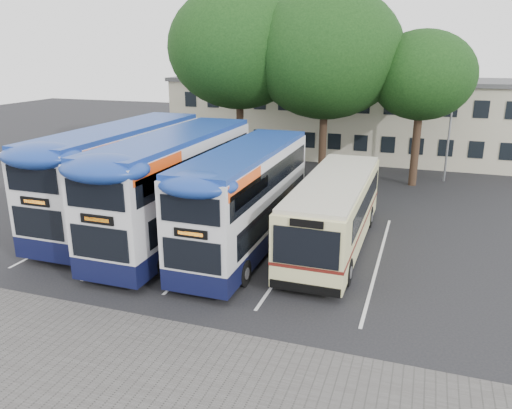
{
  "coord_description": "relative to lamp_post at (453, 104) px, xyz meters",
  "views": [
    {
      "loc": [
        4.65,
        -14.63,
        8.42
      ],
      "look_at": [
        -2.12,
        5.0,
        1.95
      ],
      "focal_mm": 35.0,
      "sensor_mm": 36.0,
      "label": 1
    }
  ],
  "objects": [
    {
      "name": "bus_single",
      "position": [
        -4.87,
        -13.85,
        -3.3
      ],
      "size": [
        2.69,
        10.58,
        3.15
      ],
      "color": "beige",
      "rests_on": "ground"
    },
    {
      "name": "bay_lines",
      "position": [
        -9.75,
        -14.97,
        -5.08
      ],
      "size": [
        14.12,
        11.0,
        0.01
      ],
      "color": "silver",
      "rests_on": "ground"
    },
    {
      "name": "paving_strip",
      "position": [
        -8.0,
        -24.97,
        -5.08
      ],
      "size": [
        40.0,
        6.0,
        0.01
      ],
      "primitive_type": "cube",
      "color": "#595654",
      "rests_on": "ground"
    },
    {
      "name": "ground",
      "position": [
        -6.0,
        -19.97,
        -5.08
      ],
      "size": [
        120.0,
        120.0,
        0.0
      ],
      "primitive_type": "plane",
      "color": "black",
      "rests_on": "ground"
    },
    {
      "name": "lamp_post",
      "position": [
        0.0,
        0.0,
        0.0
      ],
      "size": [
        0.25,
        1.05,
        9.06
      ],
      "color": "gray",
      "rests_on": "ground"
    },
    {
      "name": "tree_mid",
      "position": [
        -7.87,
        -2.09,
        3.07
      ],
      "size": [
        9.64,
        9.64,
        12.27
      ],
      "color": "black",
      "rests_on": "ground"
    },
    {
      "name": "depot_building",
      "position": [
        -6.0,
        7.02,
        -1.93
      ],
      "size": [
        32.4,
        8.4,
        6.2
      ],
      "color": "#BEB799",
      "rests_on": "ground"
    },
    {
      "name": "tree_left",
      "position": [
        -13.57,
        -2.52,
        3.43
      ],
      "size": [
        9.37,
        9.37,
        12.51
      ],
      "color": "black",
      "rests_on": "ground"
    },
    {
      "name": "bus_dd_right",
      "position": [
        -8.44,
        -15.28,
        -2.63
      ],
      "size": [
        2.6,
        10.71,
        4.46
      ],
      "color": "black",
      "rests_on": "ground"
    },
    {
      "name": "bus_dd_left",
      "position": [
        -15.34,
        -14.18,
        -2.39
      ],
      "size": [
        2.84,
        11.71,
        4.88
      ],
      "color": "black",
      "rests_on": "ground"
    },
    {
      "name": "bus_dd_mid",
      "position": [
        -11.84,
        -15.17,
        -2.42
      ],
      "size": [
        2.82,
        11.62,
        4.85
      ],
      "color": "black",
      "rests_on": "ground"
    },
    {
      "name": "tree_right",
      "position": [
        -1.97,
        -1.71,
        1.8
      ],
      "size": [
        6.39,
        6.39,
        9.63
      ],
      "color": "black",
      "rests_on": "ground"
    }
  ]
}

